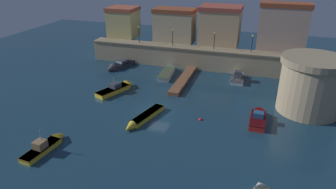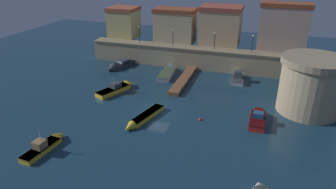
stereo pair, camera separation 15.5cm
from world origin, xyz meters
name	(u,v)px [view 1 (the left image)]	position (x,y,z in m)	size (l,w,h in m)	color
ground_plane	(159,110)	(0.00, 0.00, 0.00)	(98.89, 98.89, 0.00)	#19384C
quay_wall	(191,57)	(0.00, 17.73, 1.88)	(37.70, 2.79, 3.73)	tan
old_town_backdrop	(205,25)	(1.59, 21.30, 6.96)	(36.30, 5.96, 8.08)	#CCBD73
fortress_tower	(311,85)	(18.40, 5.73, 3.67)	(8.23, 8.23, 7.23)	tan
pier_dock	(183,80)	(0.52, 10.58, 0.29)	(1.63, 11.81, 0.70)	brown
quay_lamp_0	(139,32)	(-9.97, 17.73, 5.79)	(0.32, 0.32, 3.05)	black
quay_lamp_1	(173,34)	(-3.51, 17.73, 5.73)	(0.32, 0.32, 2.95)	black
quay_lamp_2	(214,38)	(3.95, 17.73, 5.75)	(0.32, 0.32, 2.98)	black
quay_lamp_3	(252,40)	(10.23, 17.73, 5.73)	(0.32, 0.32, 2.95)	black
moored_boat_0	(142,119)	(-0.98, -3.32, 0.31)	(3.03, 7.34, 1.19)	gold
moored_boat_1	(238,77)	(8.75, 14.27, 0.46)	(2.10, 5.16, 2.24)	silver
moored_boat_2	(119,88)	(-7.84, 4.18, 0.44)	(4.12, 6.92, 2.83)	gold
moored_boat_3	(258,117)	(12.53, 1.08, 0.48)	(1.86, 5.37, 1.89)	red
moored_boat_4	(120,65)	(-12.27, 13.63, 0.40)	(3.77, 7.50, 1.76)	#333338
moored_boat_5	(47,145)	(-8.33, -11.69, 0.39)	(1.98, 5.92, 2.91)	gold
moored_boat_7	(168,72)	(-2.89, 13.08, 0.42)	(2.42, 7.15, 1.75)	silver
mooring_buoy_0	(200,120)	(5.77, -0.92, 0.00)	(0.45, 0.45, 0.45)	red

